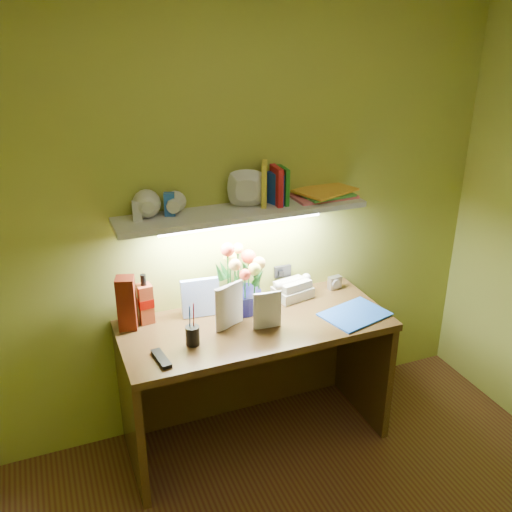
{
  "coord_description": "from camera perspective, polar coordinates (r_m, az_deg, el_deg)",
  "views": [
    {
      "loc": [
        -0.96,
        -1.19,
        2.24
      ],
      "look_at": [
        0.06,
        1.35,
        1.06
      ],
      "focal_mm": 40.0,
      "sensor_mm": 36.0,
      "label": 1
    }
  ],
  "objects": [
    {
      "name": "whisky_box",
      "position": [
        2.94,
        -12.81,
        -4.62
      ],
      "size": [
        0.11,
        0.11,
        0.28
      ],
      "primitive_type": "cube",
      "rotation": [
        0.0,
        0.0,
        -0.28
      ],
      "color": "#551608",
      "rests_on": "desk"
    },
    {
      "name": "desk_clock",
      "position": [
        3.34,
        7.87,
        -2.65
      ],
      "size": [
        0.08,
        0.05,
        0.08
      ],
      "primitive_type": "cube",
      "rotation": [
        0.0,
        0.0,
        0.13
      ],
      "color": "#A9A9AD",
      "rests_on": "desk"
    },
    {
      "name": "art_card",
      "position": [
        3.02,
        -5.58,
        -4.15
      ],
      "size": [
        0.2,
        0.06,
        0.2
      ],
      "primitive_type": null,
      "rotation": [
        0.0,
        0.0,
        -0.09
      ],
      "color": "silver",
      "rests_on": "desk"
    },
    {
      "name": "tv_remote",
      "position": [
        2.71,
        -9.45,
        -10.08
      ],
      "size": [
        0.07,
        0.17,
        0.02
      ],
      "primitive_type": "cube",
      "rotation": [
        0.0,
        0.0,
        0.13
      ],
      "color": "black",
      "rests_on": "desk"
    },
    {
      "name": "whisky_bottle",
      "position": [
        2.97,
        -11.05,
        -4.21
      ],
      "size": [
        0.08,
        0.08,
        0.27
      ],
      "primitive_type": null,
      "rotation": [
        0.0,
        0.0,
        0.1
      ],
      "color": "#B14623",
      "rests_on": "desk"
    },
    {
      "name": "flower_bouquet",
      "position": [
        3.03,
        -1.45,
        -2.17
      ],
      "size": [
        0.3,
        0.3,
        0.37
      ],
      "primitive_type": null,
      "rotation": [
        0.0,
        0.0,
        0.35
      ],
      "color": "#0E0D39",
      "rests_on": "desk"
    },
    {
      "name": "pen_cup",
      "position": [
        2.77,
        -6.39,
        -7.3
      ],
      "size": [
        0.09,
        0.09,
        0.17
      ],
      "primitive_type": "cylinder",
      "rotation": [
        0.0,
        0.0,
        -0.33
      ],
      "color": "black",
      "rests_on": "desk"
    },
    {
      "name": "wall_shelf",
      "position": [
        2.9,
        -1.14,
        5.17
      ],
      "size": [
        1.32,
        0.33,
        0.25
      ],
      "color": "silver",
      "rests_on": "ground"
    },
    {
      "name": "desk_book_a",
      "position": [
        2.84,
        -4.05,
        -5.6
      ],
      "size": [
        0.17,
        0.08,
        0.24
      ],
      "primitive_type": "imported",
      "rotation": [
        0.0,
        0.0,
        0.36
      ],
      "color": "beige",
      "rests_on": "desk"
    },
    {
      "name": "desk_book_b",
      "position": [
        2.87,
        -0.26,
        -5.64
      ],
      "size": [
        0.15,
        0.03,
        0.2
      ],
      "primitive_type": "imported",
      "rotation": [
        0.0,
        0.0,
        -0.13
      ],
      "color": "silver",
      "rests_on": "desk"
    },
    {
      "name": "desk",
      "position": [
        3.18,
        -0.03,
        -12.52
      ],
      "size": [
        1.4,
        0.6,
        0.75
      ],
      "primitive_type": "cube",
      "color": "#3D2710",
      "rests_on": "ground"
    },
    {
      "name": "telephone",
      "position": [
        3.21,
        3.68,
        -3.15
      ],
      "size": [
        0.22,
        0.19,
        0.12
      ],
      "primitive_type": null,
      "rotation": [
        0.0,
        0.0,
        0.19
      ],
      "color": "#EDE7CB",
      "rests_on": "desk"
    },
    {
      "name": "blue_folder",
      "position": [
        3.09,
        9.85,
        -5.77
      ],
      "size": [
        0.39,
        0.32,
        0.01
      ],
      "primitive_type": "cube",
      "rotation": [
        0.0,
        0.0,
        0.26
      ],
      "color": "blue",
      "rests_on": "desk"
    }
  ]
}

